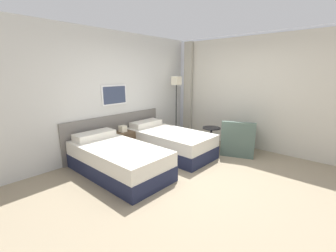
{
  "coord_description": "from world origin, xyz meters",
  "views": [
    {
      "loc": [
        -3.12,
        -2.12,
        1.82
      ],
      "look_at": [
        0.43,
        1.06,
        0.68
      ],
      "focal_mm": 24.0,
      "sensor_mm": 36.0,
      "label": 1
    }
  ],
  "objects_px": {
    "bed_near_door": "(118,159)",
    "bed_near_window": "(169,142)",
    "armchair": "(238,141)",
    "side_table": "(211,134)",
    "nightstand": "(124,142)",
    "floor_lamp": "(176,89)"
  },
  "relations": [
    {
      "from": "bed_near_door",
      "to": "floor_lamp",
      "type": "bearing_deg",
      "value": 14.94
    },
    {
      "from": "nightstand",
      "to": "side_table",
      "type": "relative_size",
      "value": 1.25
    },
    {
      "from": "side_table",
      "to": "armchair",
      "type": "xyz_separation_m",
      "value": [
        0.21,
        -0.6,
        -0.1
      ]
    },
    {
      "from": "bed_near_window",
      "to": "armchair",
      "type": "xyz_separation_m",
      "value": [
        1.14,
        -1.15,
        -0.0
      ]
    },
    {
      "from": "bed_near_door",
      "to": "floor_lamp",
      "type": "distance_m",
      "value": 2.78
    },
    {
      "from": "nightstand",
      "to": "floor_lamp",
      "type": "xyz_separation_m",
      "value": [
        1.76,
        -0.09,
        1.11
      ]
    },
    {
      "from": "bed_near_door",
      "to": "armchair",
      "type": "bearing_deg",
      "value": -24.3
    },
    {
      "from": "bed_near_door",
      "to": "armchair",
      "type": "height_order",
      "value": "armchair"
    },
    {
      "from": "bed_near_door",
      "to": "side_table",
      "type": "height_order",
      "value": "bed_near_door"
    },
    {
      "from": "nightstand",
      "to": "side_table",
      "type": "xyz_separation_m",
      "value": [
        1.63,
        -1.3,
        0.1
      ]
    },
    {
      "from": "nightstand",
      "to": "floor_lamp",
      "type": "relative_size",
      "value": 0.39
    },
    {
      "from": "bed_near_window",
      "to": "side_table",
      "type": "distance_m",
      "value": 1.09
    },
    {
      "from": "bed_near_door",
      "to": "bed_near_window",
      "type": "distance_m",
      "value": 1.41
    },
    {
      "from": "bed_near_window",
      "to": "nightstand",
      "type": "distance_m",
      "value": 1.02
    },
    {
      "from": "floor_lamp",
      "to": "armchair",
      "type": "xyz_separation_m",
      "value": [
        0.09,
        -1.81,
        -1.11
      ]
    },
    {
      "from": "bed_near_window",
      "to": "floor_lamp",
      "type": "xyz_separation_m",
      "value": [
        1.05,
        0.66,
        1.11
      ]
    },
    {
      "from": "bed_near_window",
      "to": "side_table",
      "type": "bearing_deg",
      "value": -30.64
    },
    {
      "from": "bed_near_window",
      "to": "nightstand",
      "type": "bearing_deg",
      "value": 133.32
    },
    {
      "from": "bed_near_door",
      "to": "armchair",
      "type": "relative_size",
      "value": 1.94
    },
    {
      "from": "side_table",
      "to": "bed_near_window",
      "type": "bearing_deg",
      "value": 149.36
    },
    {
      "from": "bed_near_window",
      "to": "nightstand",
      "type": "xyz_separation_m",
      "value": [
        -0.7,
        0.75,
        -0.0
      ]
    },
    {
      "from": "floor_lamp",
      "to": "bed_near_door",
      "type": "bearing_deg",
      "value": -165.06
    }
  ]
}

